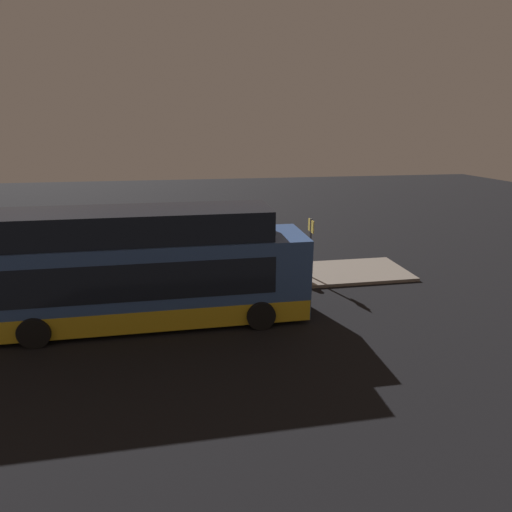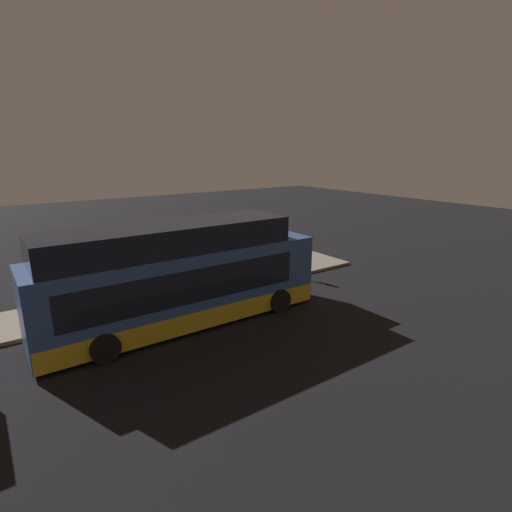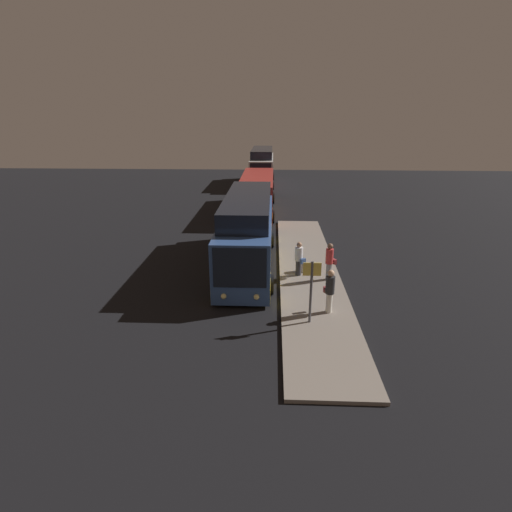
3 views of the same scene
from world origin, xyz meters
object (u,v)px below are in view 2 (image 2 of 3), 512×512
(bus_lead, at_px, (180,280))
(passenger_with_bags, at_px, (191,271))
(suitcase, at_px, (179,285))
(passenger_boarding, at_px, (251,252))
(passenger_waiting, at_px, (187,260))
(sign_post, at_px, (274,241))

(bus_lead, relative_size, passenger_with_bags, 6.09)
(bus_lead, distance_m, suitcase, 3.34)
(passenger_boarding, xyz_separation_m, suitcase, (-4.39, -0.78, -0.70))
(passenger_with_bags, bearing_deg, passenger_waiting, 121.24)
(passenger_waiting, xyz_separation_m, suitcase, (-0.98, -1.21, -0.70))
(passenger_boarding, distance_m, passenger_waiting, 3.44)
(passenger_boarding, height_order, passenger_with_bags, passenger_boarding)
(passenger_waiting, bearing_deg, sign_post, -44.25)
(passenger_boarding, height_order, sign_post, sign_post)
(passenger_waiting, height_order, sign_post, sign_post)
(passenger_waiting, bearing_deg, suitcase, -156.62)
(suitcase, bearing_deg, passenger_with_bags, -24.61)
(passenger_boarding, height_order, passenger_waiting, passenger_boarding)
(passenger_boarding, bearing_deg, suitcase, 83.37)
(passenger_with_bags, distance_m, suitcase, 0.82)
(passenger_with_bags, bearing_deg, sign_post, 51.92)
(suitcase, relative_size, sign_post, 0.35)
(bus_lead, xyz_separation_m, sign_post, (6.47, 2.80, 0.06))
(passenger_boarding, bearing_deg, passenger_with_bags, 87.74)
(passenger_with_bags, relative_size, suitcase, 1.99)
(passenger_waiting, relative_size, suitcase, 2.12)
(bus_lead, relative_size, passenger_boarding, 5.69)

